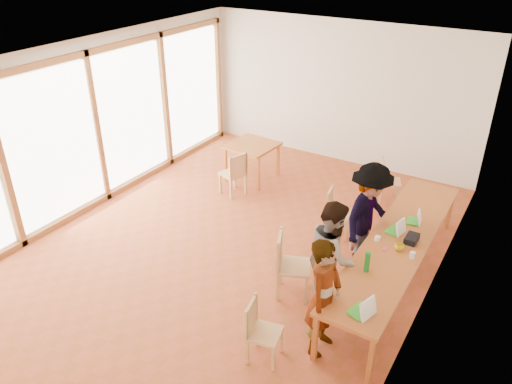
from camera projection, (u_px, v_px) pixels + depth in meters
ground at (236, 244)px, 8.19m from camera, size 8.00×8.00×0.00m
wall_back at (340, 93)px, 10.49m from camera, size 6.00×0.10×3.00m
wall_right at (438, 214)px, 6.11m from camera, size 0.10×8.00×3.00m
window_wall at (96, 124)px, 8.84m from camera, size 0.10×8.00×3.00m
ceiling at (232, 59)px, 6.76m from camera, size 6.00×8.00×0.04m
communal_table at (398, 242)px, 6.98m from camera, size 0.80×4.00×0.75m
side_table at (252, 148)px, 10.01m from camera, size 0.90×0.90×0.75m
chair_near at (258, 325)px, 5.84m from camera, size 0.45×0.45×0.43m
chair_mid at (287, 258)px, 6.84m from camera, size 0.59×0.59×0.51m
chair_far at (334, 207)px, 8.24m from camera, size 0.45×0.45×0.44m
chair_empty at (386, 176)px, 9.27m from camera, size 0.49×0.49×0.43m
chair_spare at (236, 170)px, 9.42m from camera, size 0.53×0.53×0.47m
person_near at (324, 297)px, 5.83m from camera, size 0.38×0.57×1.56m
person_mid at (333, 255)px, 6.57m from camera, size 0.87×0.95×1.58m
person_far at (369, 216)px, 7.35m from camera, size 0.75×1.15×1.68m
laptop_near at (364, 310)px, 5.59m from camera, size 0.30×0.32×0.23m
laptop_mid at (398, 229)px, 7.09m from camera, size 0.26×0.29×0.21m
laptop_far at (416, 219)px, 7.33m from camera, size 0.23×0.26×0.19m
yellow_mug at (399, 247)px, 6.71m from camera, size 0.12×0.12×0.10m
green_bottle at (367, 262)px, 6.26m from camera, size 0.07×0.07×0.28m
clear_glass at (412, 255)px, 6.55m from camera, size 0.07×0.07×0.09m
condiment_cup at (378, 238)px, 6.93m from camera, size 0.08×0.08×0.06m
pink_phone at (385, 249)px, 6.74m from camera, size 0.05×0.10×0.01m
black_pouch at (412, 239)px, 6.89m from camera, size 0.16×0.26×0.09m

